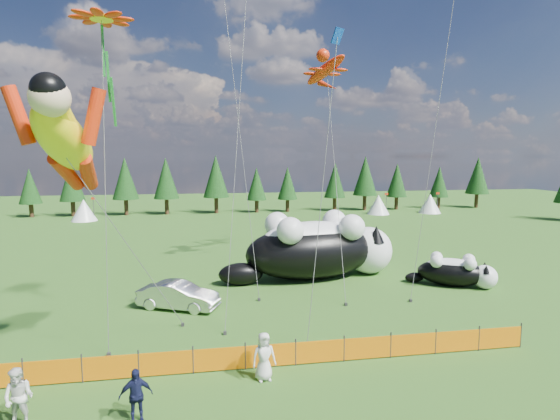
% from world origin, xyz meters
% --- Properties ---
extents(ground, '(160.00, 160.00, 0.00)m').
position_xyz_m(ground, '(0.00, 0.00, 0.00)').
color(ground, '#0C370A').
rests_on(ground, ground).
extents(safety_fence, '(22.06, 0.06, 1.10)m').
position_xyz_m(safety_fence, '(0.00, -3.00, 0.50)').
color(safety_fence, '#262626').
rests_on(safety_fence, ground).
extents(tree_line, '(90.00, 4.00, 8.00)m').
position_xyz_m(tree_line, '(0.00, 45.00, 4.00)').
color(tree_line, black).
rests_on(tree_line, ground).
extents(festival_tents, '(50.00, 3.20, 2.80)m').
position_xyz_m(festival_tents, '(11.00, 40.00, 1.40)').
color(festival_tents, white).
rests_on(festival_tents, ground).
extents(cat_large, '(12.38, 5.72, 4.48)m').
position_xyz_m(cat_large, '(5.16, 9.19, 2.13)').
color(cat_large, black).
rests_on(cat_large, ground).
extents(cat_small, '(5.16, 3.78, 2.03)m').
position_xyz_m(cat_small, '(13.29, 5.84, 0.97)').
color(cat_small, black).
rests_on(cat_small, ground).
extents(car, '(4.68, 3.19, 1.46)m').
position_xyz_m(car, '(-3.99, 4.49, 0.73)').
color(car, silver).
rests_on(car, ground).
extents(spectator_b, '(1.00, 0.70, 1.88)m').
position_xyz_m(spectator_b, '(-8.16, -5.49, 0.94)').
color(spectator_b, silver).
rests_on(spectator_b, ground).
extents(spectator_c, '(1.12, 0.75, 1.75)m').
position_xyz_m(spectator_c, '(-4.66, -5.84, 0.88)').
color(spectator_c, '#141839').
rests_on(spectator_c, ground).
extents(spectator_e, '(0.95, 0.69, 1.81)m').
position_xyz_m(spectator_e, '(-0.39, -3.90, 0.91)').
color(spectator_e, silver).
rests_on(spectator_e, ground).
extents(superhero_kite, '(6.11, 7.06, 11.93)m').
position_xyz_m(superhero_kite, '(-7.29, -2.52, 8.86)').
color(superhero_kite, yellow).
rests_on(superhero_kite, ground).
extents(gecko_kite, '(5.31, 13.07, 17.38)m').
position_xyz_m(gecko_kite, '(6.46, 13.00, 14.58)').
color(gecko_kite, red).
rests_on(gecko_kite, ground).
extents(flower_kite, '(2.80, 2.80, 14.04)m').
position_xyz_m(flower_kite, '(-6.43, 0.34, 13.68)').
color(flower_kite, red).
rests_on(flower_kite, ground).
extents(diamond_kite_c, '(2.07, 1.66, 14.07)m').
position_xyz_m(diamond_kite_c, '(3.21, -0.51, 12.60)').
color(diamond_kite_c, '#0B3DAE').
rests_on(diamond_kite_c, ground).
extents(diamond_kite_d, '(2.11, 6.36, 20.63)m').
position_xyz_m(diamond_kite_d, '(-0.97, 10.52, 18.17)').
color(diamond_kite_d, '#0B848E').
rests_on(diamond_kite_d, ground).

